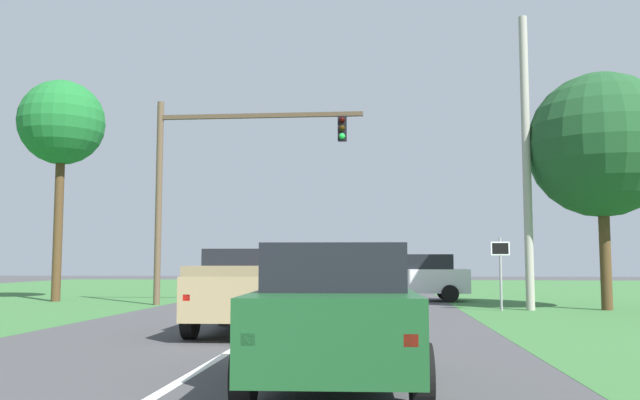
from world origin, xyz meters
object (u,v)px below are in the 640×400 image
at_px(keep_moving_sign, 501,264).
at_px(extra_tree_1, 62,124).
at_px(pickup_truck_lead, 252,289).
at_px(traffic_light, 213,169).
at_px(oak_tree_right, 601,145).
at_px(red_suv_near, 336,310).
at_px(crossing_suv_far, 415,277).
at_px(utility_pole_right, 527,161).

distance_m(keep_moving_sign, extra_tree_1, 18.14).
distance_m(pickup_truck_lead, traffic_light, 10.57).
bearing_deg(traffic_light, oak_tree_right, -5.64).
bearing_deg(oak_tree_right, keep_moving_sign, -169.76).
relative_size(red_suv_near, keep_moving_sign, 1.93).
xyz_separation_m(red_suv_near, traffic_light, (-5.61, 15.67, 4.07)).
bearing_deg(red_suv_near, crossing_suv_far, 84.13).
xyz_separation_m(oak_tree_right, utility_pole_right, (-2.51, -0.26, -0.53)).
xyz_separation_m(traffic_light, keep_moving_sign, (10.06, -1.97, -3.52)).
distance_m(pickup_truck_lead, keep_moving_sign, 9.93).
relative_size(traffic_light, utility_pole_right, 0.78).
relative_size(red_suv_near, traffic_light, 0.59).
xyz_separation_m(pickup_truck_lead, extra_tree_1, (-10.03, 10.96, 6.21)).
bearing_deg(utility_pole_right, oak_tree_right, 5.96).
distance_m(keep_moving_sign, oak_tree_right, 5.32).
height_order(pickup_truck_lead, keep_moving_sign, keep_moving_sign).
bearing_deg(oak_tree_right, traffic_light, 174.36).
xyz_separation_m(pickup_truck_lead, utility_pole_right, (7.79, 7.60, 3.97)).
xyz_separation_m(pickup_truck_lead, oak_tree_right, (10.30, 7.86, 4.49)).
height_order(red_suv_near, traffic_light, traffic_light).
xyz_separation_m(pickup_truck_lead, traffic_light, (-3.27, 9.20, 4.06)).
bearing_deg(red_suv_near, oak_tree_right, 60.96).
bearing_deg(oak_tree_right, pickup_truck_lead, -142.64).
bearing_deg(oak_tree_right, extra_tree_1, 171.34).
height_order(red_suv_near, oak_tree_right, oak_tree_right).
distance_m(pickup_truck_lead, crossing_suv_far, 13.34).
bearing_deg(oak_tree_right, red_suv_near, -119.04).
height_order(pickup_truck_lead, crossing_suv_far, crossing_suv_far).
relative_size(keep_moving_sign, crossing_suv_far, 0.54).
bearing_deg(pickup_truck_lead, traffic_light, 109.56).
xyz_separation_m(oak_tree_right, crossing_suv_far, (-5.99, 4.77, -4.48)).
distance_m(traffic_light, oak_tree_right, 13.64).
xyz_separation_m(red_suv_near, crossing_suv_far, (1.96, 19.10, 0.02)).
relative_size(traffic_light, extra_tree_1, 0.86).
xyz_separation_m(red_suv_near, pickup_truck_lead, (-2.34, 6.47, 0.02)).
xyz_separation_m(red_suv_near, oak_tree_right, (7.96, 14.33, 4.51)).
distance_m(oak_tree_right, extra_tree_1, 20.63).
xyz_separation_m(traffic_light, extra_tree_1, (-6.76, 1.76, 2.15)).
relative_size(oak_tree_right, utility_pole_right, 0.80).
bearing_deg(pickup_truck_lead, extra_tree_1, 132.47).
distance_m(traffic_light, keep_moving_sign, 10.84).
bearing_deg(crossing_suv_far, keep_moving_sign, -65.25).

